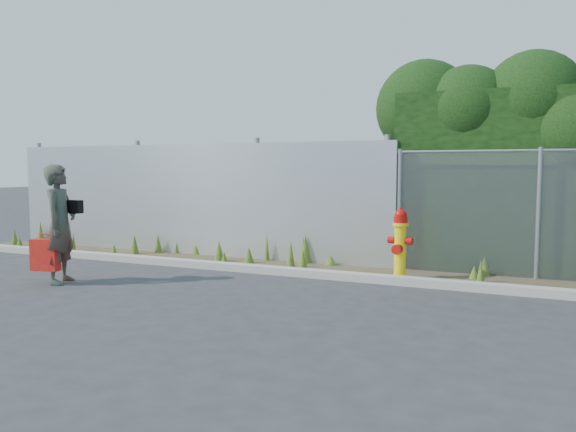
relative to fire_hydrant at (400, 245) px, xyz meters
The scene contains 8 objects.
ground 2.53m from the fire_hydrant, 120.91° to the right, with size 80.00×80.00×0.00m, color #313133.
curb 1.40m from the fire_hydrant, 165.91° to the right, with size 16.00×0.22×0.12m, color #A29E93.
weed_strip 2.14m from the fire_hydrant, 167.14° to the left, with size 16.00×1.34×0.54m.
corrugated_fence 4.63m from the fire_hydrant, 168.86° to the left, with size 8.50×0.21×2.30m.
fire_hydrant is the anchor object (origin of this frame).
woman 5.15m from the fire_hydrant, 153.88° to the right, with size 0.65×0.43×1.78m, color #0F6447.
red_tote_bag 5.33m from the fire_hydrant, 152.56° to the right, with size 0.43×0.16×0.56m.
black_shoulder_bag 4.99m from the fire_hydrant, 154.91° to the right, with size 0.26×0.11×0.20m.
Camera 1 is at (3.14, -6.40, 1.73)m, focal length 35.00 mm.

